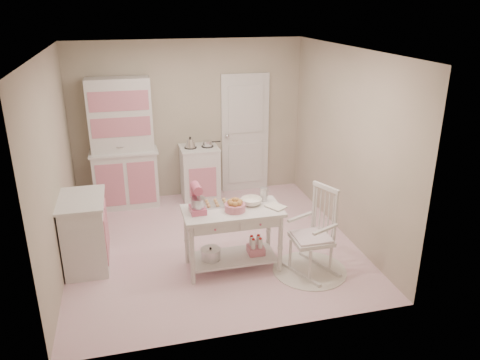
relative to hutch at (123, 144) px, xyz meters
name	(u,v)px	position (x,y,z in m)	size (l,w,h in m)	color
room_shell	(210,128)	(1.10, -1.66, 0.61)	(3.84, 3.84, 2.62)	pink
door	(245,134)	(2.05, 0.21, -0.02)	(0.82, 0.05, 2.04)	silver
hutch	(123,144)	(0.00, 0.00, 0.00)	(1.06, 0.50, 2.08)	silver
stove	(200,173)	(1.20, -0.05, -0.58)	(0.62, 0.57, 0.92)	silver
base_cabinet	(85,232)	(-0.53, -1.81, -0.58)	(0.54, 0.84, 0.92)	silver
lace_rug	(309,270)	(2.14, -2.62, -1.03)	(0.92, 0.92, 0.01)	white
rocking_chair	(312,231)	(2.14, -2.62, -0.49)	(0.48, 0.72, 1.10)	silver
work_table	(233,239)	(1.23, -2.30, -0.64)	(1.20, 0.60, 0.80)	silver
stand_mixer	(197,199)	(0.81, -2.28, -0.07)	(0.20, 0.28, 0.34)	#D55A7C
cookie_tray	(217,204)	(1.08, -2.12, -0.23)	(0.34, 0.24, 0.02)	silver
bread_basket	(235,207)	(1.25, -2.35, -0.19)	(0.25, 0.25, 0.09)	#D1788B
mixing_bowl	(251,202)	(1.49, -2.22, -0.20)	(0.26, 0.26, 0.08)	white
metal_pitcher	(264,194)	(1.67, -2.14, -0.16)	(0.10, 0.10, 0.17)	silver
recipe_book	(271,209)	(1.68, -2.42, -0.23)	(0.17, 0.23, 0.02)	white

